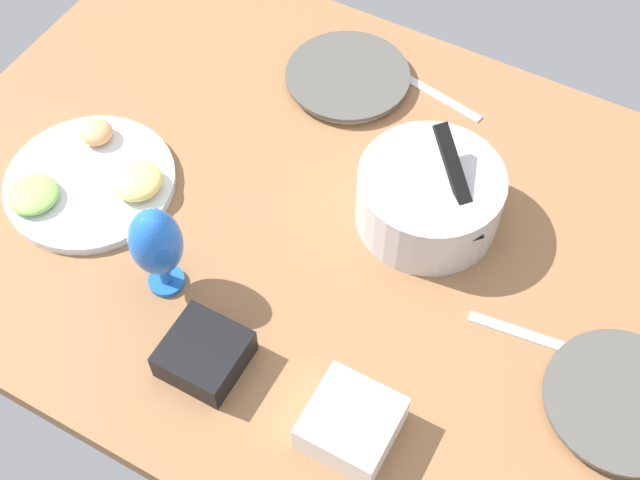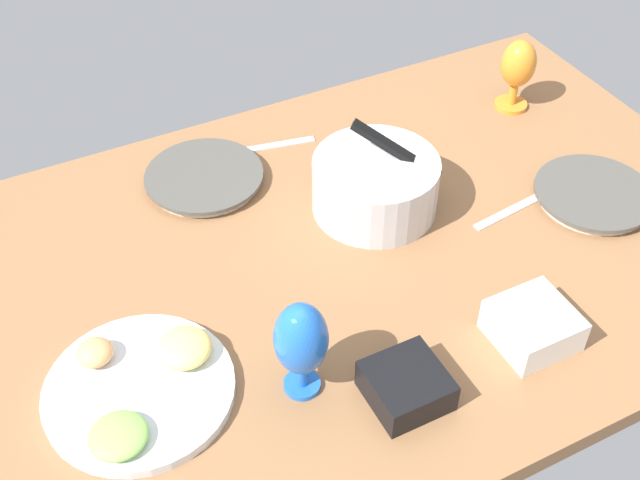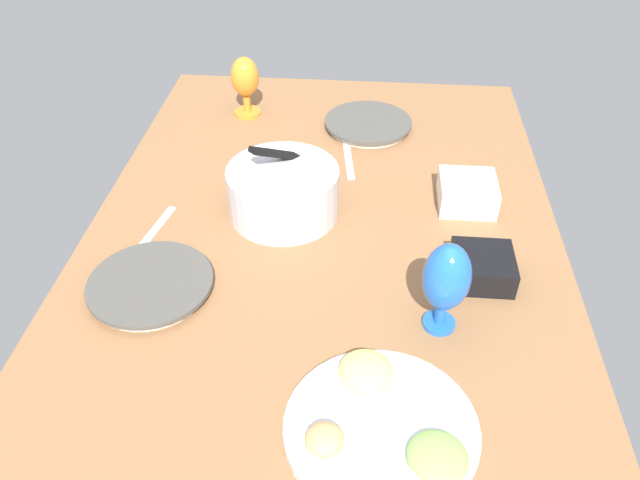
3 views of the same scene
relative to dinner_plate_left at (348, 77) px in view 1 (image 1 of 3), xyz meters
The scene contains 10 objects.
ground_plane 37.04cm from the dinner_plate_left, 60.52° to the right, with size 160.00×104.00×4.00cm, color #8C603D.
dinner_plate_left is the anchor object (origin of this frame).
dinner_plate_right 79.62cm from the dinner_plate_left, 30.83° to the right, with size 24.02×24.02×2.33cm.
mixing_bowl 36.09cm from the dinner_plate_left, 39.53° to the right, with size 24.91×24.91×17.88cm.
fruit_platter 53.34cm from the dinner_plate_left, 121.75° to the right, with size 30.70×30.70×5.52cm.
hurricane_glass_blue 57.01cm from the dinner_plate_left, 94.76° to the right, with size 8.54×8.54×18.86cm.
square_bowl_white 73.04cm from the dinner_plate_left, 61.86° to the right, with size 12.81×12.81×6.43cm.
square_bowl_black 65.74cm from the dinner_plate_left, 81.98° to the right, with size 11.95×11.95×5.61cm.
fork_by_left_plate 18.62cm from the dinner_plate_left, 15.13° to the left, with size 18.00×1.80×0.60cm, color silver.
fork_by_right_plate 62.66cm from the dinner_plate_left, 35.41° to the right, with size 18.00×1.80×0.60cm, color silver.
Camera 1 is at (35.53, -76.68, 121.01)cm, focal length 47.73 mm.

